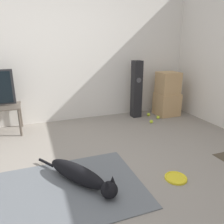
{
  "coord_description": "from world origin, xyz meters",
  "views": [
    {
      "loc": [
        -0.51,
        -2.01,
        1.43
      ],
      "look_at": [
        0.57,
        0.9,
        0.45
      ],
      "focal_mm": 35.0,
      "sensor_mm": 36.0,
      "label": 1
    }
  ],
  "objects_px": {
    "tennis_ball_near_speaker": "(148,114)",
    "tennis_ball_loose_on_carpet": "(158,117)",
    "floor_speaker": "(136,89)",
    "tennis_ball_by_boxes": "(151,122)",
    "dog": "(81,175)",
    "frisbee": "(176,178)",
    "cardboard_box_lower": "(167,104)",
    "cardboard_box_upper": "(168,83)"
  },
  "relations": [
    {
      "from": "dog",
      "to": "floor_speaker",
      "type": "relative_size",
      "value": 0.89
    },
    {
      "from": "tennis_ball_near_speaker",
      "to": "tennis_ball_loose_on_carpet",
      "type": "relative_size",
      "value": 1.0
    },
    {
      "from": "tennis_ball_near_speaker",
      "to": "tennis_ball_loose_on_carpet",
      "type": "bearing_deg",
      "value": -67.35
    },
    {
      "from": "tennis_ball_near_speaker",
      "to": "tennis_ball_loose_on_carpet",
      "type": "xyz_separation_m",
      "value": [
        0.09,
        -0.22,
        0.0
      ]
    },
    {
      "from": "cardboard_box_lower",
      "to": "tennis_ball_near_speaker",
      "type": "height_order",
      "value": "cardboard_box_lower"
    },
    {
      "from": "frisbee",
      "to": "floor_speaker",
      "type": "distance_m",
      "value": 2.24
    },
    {
      "from": "frisbee",
      "to": "floor_speaker",
      "type": "xyz_separation_m",
      "value": [
        0.55,
        2.1,
        0.55
      ]
    },
    {
      "from": "cardboard_box_lower",
      "to": "floor_speaker",
      "type": "height_order",
      "value": "floor_speaker"
    },
    {
      "from": "frisbee",
      "to": "tennis_ball_loose_on_carpet",
      "type": "height_order",
      "value": "tennis_ball_loose_on_carpet"
    },
    {
      "from": "dog",
      "to": "tennis_ball_loose_on_carpet",
      "type": "height_order",
      "value": "dog"
    },
    {
      "from": "dog",
      "to": "tennis_ball_by_boxes",
      "type": "distance_m",
      "value": 2.14
    },
    {
      "from": "dog",
      "to": "tennis_ball_by_boxes",
      "type": "height_order",
      "value": "dog"
    },
    {
      "from": "floor_speaker",
      "to": "tennis_ball_loose_on_carpet",
      "type": "bearing_deg",
      "value": -40.2
    },
    {
      "from": "floor_speaker",
      "to": "tennis_ball_near_speaker",
      "type": "distance_m",
      "value": 0.59
    },
    {
      "from": "dog",
      "to": "floor_speaker",
      "type": "distance_m",
      "value": 2.44
    },
    {
      "from": "tennis_ball_near_speaker",
      "to": "cardboard_box_upper",
      "type": "bearing_deg",
      "value": -6.98
    },
    {
      "from": "frisbee",
      "to": "tennis_ball_by_boxes",
      "type": "distance_m",
      "value": 1.76
    },
    {
      "from": "tennis_ball_loose_on_carpet",
      "to": "tennis_ball_near_speaker",
      "type": "bearing_deg",
      "value": 112.65
    },
    {
      "from": "tennis_ball_by_boxes",
      "to": "tennis_ball_loose_on_carpet",
      "type": "bearing_deg",
      "value": 34.23
    },
    {
      "from": "dog",
      "to": "cardboard_box_lower",
      "type": "bearing_deg",
      "value": 37.98
    },
    {
      "from": "dog",
      "to": "cardboard_box_upper",
      "type": "distance_m",
      "value": 2.83
    },
    {
      "from": "floor_speaker",
      "to": "tennis_ball_loose_on_carpet",
      "type": "xyz_separation_m",
      "value": [
        0.35,
        -0.29,
        -0.53
      ]
    },
    {
      "from": "dog",
      "to": "cardboard_box_upper",
      "type": "xyz_separation_m",
      "value": [
        2.19,
        1.71,
        0.56
      ]
    },
    {
      "from": "cardboard_box_lower",
      "to": "tennis_ball_near_speaker",
      "type": "distance_m",
      "value": 0.44
    },
    {
      "from": "tennis_ball_near_speaker",
      "to": "cardboard_box_lower",
      "type": "bearing_deg",
      "value": -6.07
    },
    {
      "from": "floor_speaker",
      "to": "tennis_ball_by_boxes",
      "type": "distance_m",
      "value": 0.71
    },
    {
      "from": "cardboard_box_upper",
      "to": "frisbee",
      "type": "bearing_deg",
      "value": -120.95
    },
    {
      "from": "frisbee",
      "to": "tennis_ball_near_speaker",
      "type": "height_order",
      "value": "tennis_ball_near_speaker"
    },
    {
      "from": "tennis_ball_by_boxes",
      "to": "tennis_ball_loose_on_carpet",
      "type": "distance_m",
      "value": 0.31
    },
    {
      "from": "tennis_ball_loose_on_carpet",
      "to": "cardboard_box_lower",
      "type": "bearing_deg",
      "value": 30.39
    },
    {
      "from": "frisbee",
      "to": "tennis_ball_loose_on_carpet",
      "type": "xyz_separation_m",
      "value": [
        0.9,
        1.81,
        0.02
      ]
    },
    {
      "from": "dog",
      "to": "frisbee",
      "type": "xyz_separation_m",
      "value": [
        1.0,
        -0.27,
        -0.1
      ]
    },
    {
      "from": "dog",
      "to": "tennis_ball_loose_on_carpet",
      "type": "relative_size",
      "value": 15.14
    },
    {
      "from": "tennis_ball_by_boxes",
      "to": "cardboard_box_upper",
      "type": "bearing_deg",
      "value": 32.26
    },
    {
      "from": "cardboard_box_upper",
      "to": "tennis_ball_loose_on_carpet",
      "type": "distance_m",
      "value": 0.72
    },
    {
      "from": "tennis_ball_by_boxes",
      "to": "floor_speaker",
      "type": "bearing_deg",
      "value": 101.67
    },
    {
      "from": "floor_speaker",
      "to": "cardboard_box_upper",
      "type": "bearing_deg",
      "value": -10.83
    },
    {
      "from": "frisbee",
      "to": "floor_speaker",
      "type": "relative_size",
      "value": 0.22
    },
    {
      "from": "dog",
      "to": "tennis_ball_near_speaker",
      "type": "distance_m",
      "value": 2.52
    },
    {
      "from": "cardboard_box_lower",
      "to": "tennis_ball_loose_on_carpet",
      "type": "height_order",
      "value": "cardboard_box_lower"
    },
    {
      "from": "cardboard_box_upper",
      "to": "tennis_ball_near_speaker",
      "type": "xyz_separation_m",
      "value": [
        -0.38,
        0.05,
        -0.64
      ]
    },
    {
      "from": "cardboard_box_lower",
      "to": "tennis_ball_near_speaker",
      "type": "xyz_separation_m",
      "value": [
        -0.39,
        0.04,
        -0.19
      ]
    }
  ]
}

